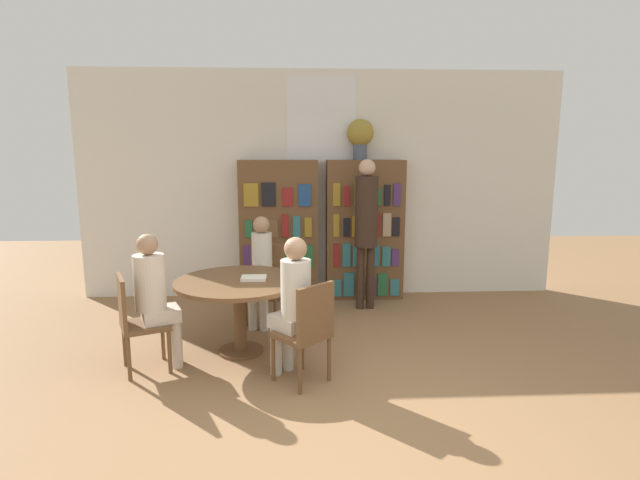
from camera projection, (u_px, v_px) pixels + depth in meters
ground_plane at (349, 441)px, 3.41m from camera, size 16.00×16.00×0.00m
wall_back at (321, 185)px, 6.69m from camera, size 6.40×0.07×3.00m
bookshelf_left at (279, 231)px, 6.57m from camera, size 1.02×0.34×1.84m
bookshelf_right at (365, 230)px, 6.63m from camera, size 1.02×0.34×1.84m
flower_vase at (360, 135)px, 6.41m from camera, size 0.35×0.35×0.52m
reading_table at (239, 292)px, 4.82m from camera, size 1.24×1.24×0.73m
chair_near_camera at (136, 318)px, 4.42m from camera, size 0.53×0.53×0.89m
chair_left_side at (266, 279)px, 5.77m from camera, size 0.48×0.48×0.89m
chair_far_side at (307, 328)px, 4.17m from camera, size 0.56×0.56×0.89m
seated_reader_left at (261, 266)px, 5.56m from camera, size 0.29×0.37×1.24m
seated_reader_right at (293, 299)px, 4.26m from camera, size 0.41×0.41×1.25m
seated_reader_back at (155, 292)px, 4.46m from camera, size 0.41×0.38×1.25m
librarian_standing at (366, 219)px, 6.10m from camera, size 0.28×0.55×1.86m
open_book_on_table at (254, 278)px, 4.81m from camera, size 0.24×0.18×0.03m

